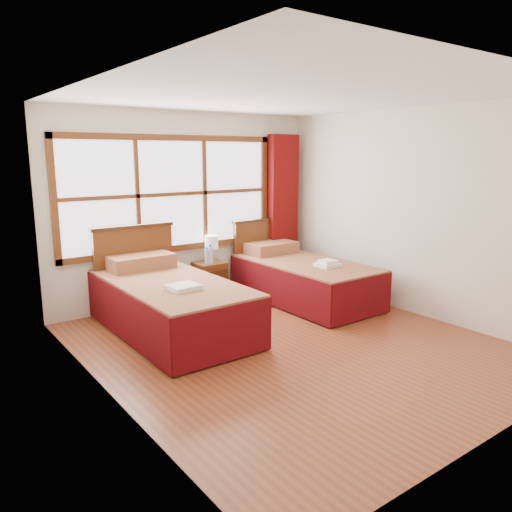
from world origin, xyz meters
TOP-DOWN VIEW (x-y plane):
  - floor at (0.00, 0.00)m, footprint 4.50×4.50m
  - ceiling at (0.00, 0.00)m, footprint 4.50×4.50m
  - wall_back at (0.00, 2.25)m, footprint 4.00×0.00m
  - wall_left at (-2.00, 0.00)m, footprint 0.00×4.50m
  - wall_right at (2.00, 0.00)m, footprint 0.00×4.50m
  - window at (-0.25, 2.21)m, footprint 3.16×0.06m
  - curtain at (1.60, 2.11)m, footprint 0.50×0.16m
  - bed_left at (-0.86, 1.20)m, footprint 1.17×2.27m
  - bed_right at (1.21, 1.20)m, footprint 1.09×2.11m
  - nightstand at (0.19, 1.99)m, footprint 0.40×0.40m
  - towels_left at (-0.90, 0.73)m, footprint 0.34×0.30m
  - towels_right at (1.25, 0.74)m, footprint 0.29×0.25m
  - lamp at (0.25, 2.05)m, footprint 0.19×0.19m
  - bottle_near at (0.12, 1.95)m, footprint 0.06×0.06m
  - bottle_far at (0.17, 1.94)m, footprint 0.07×0.07m

SIDE VIEW (x-z plane):
  - floor at x=0.00m, z-range 0.00..0.00m
  - nightstand at x=0.19m, z-range 0.00..0.54m
  - bed_right at x=1.21m, z-range -0.21..0.85m
  - bed_left at x=-0.86m, z-range -0.22..0.92m
  - towels_right at x=1.25m, z-range 0.56..0.65m
  - towels_left at x=-0.90m, z-range 0.61..0.66m
  - bottle_near at x=0.12m, z-range 0.53..0.76m
  - bottle_far at x=0.17m, z-range 0.53..0.79m
  - lamp at x=0.25m, z-range 0.61..0.98m
  - curtain at x=1.60m, z-range 0.02..2.32m
  - wall_back at x=0.00m, z-range -0.70..3.30m
  - wall_left at x=-2.00m, z-range -0.95..3.55m
  - wall_right at x=2.00m, z-range -0.95..3.55m
  - window at x=-0.25m, z-range 0.72..2.28m
  - ceiling at x=0.00m, z-range 2.60..2.60m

